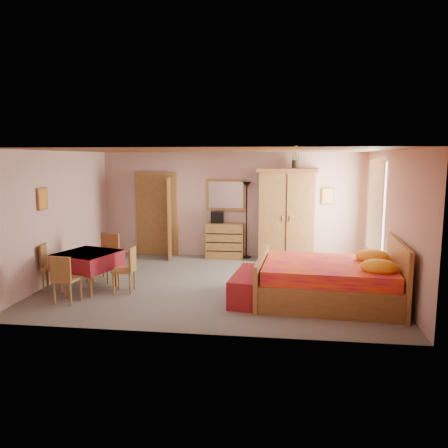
# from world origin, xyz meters

# --- Properties ---
(floor) EXTENTS (6.50, 6.50, 0.00)m
(floor) POSITION_xyz_m (0.00, 0.00, 0.00)
(floor) COLOR slate
(floor) RESTS_ON ground
(ceiling) EXTENTS (6.50, 6.50, 0.00)m
(ceiling) POSITION_xyz_m (0.00, 0.00, 2.60)
(ceiling) COLOR brown
(ceiling) RESTS_ON wall_back
(wall_back) EXTENTS (6.50, 0.10, 2.60)m
(wall_back) POSITION_xyz_m (0.00, 2.50, 1.30)
(wall_back) COLOR tan
(wall_back) RESTS_ON floor
(wall_front) EXTENTS (6.50, 0.10, 2.60)m
(wall_front) POSITION_xyz_m (0.00, -2.50, 1.30)
(wall_front) COLOR tan
(wall_front) RESTS_ON floor
(wall_left) EXTENTS (0.10, 5.00, 2.60)m
(wall_left) POSITION_xyz_m (-3.25, 0.00, 1.30)
(wall_left) COLOR tan
(wall_left) RESTS_ON floor
(wall_right) EXTENTS (0.10, 5.00, 2.60)m
(wall_right) POSITION_xyz_m (3.25, 0.00, 1.30)
(wall_right) COLOR tan
(wall_right) RESTS_ON floor
(doorway) EXTENTS (1.06, 0.12, 2.15)m
(doorway) POSITION_xyz_m (-1.90, 2.47, 1.02)
(doorway) COLOR #9E6B35
(doorway) RESTS_ON floor
(window) EXTENTS (0.08, 1.40, 1.95)m
(window) POSITION_xyz_m (3.21, 1.20, 1.45)
(window) COLOR white
(window) RESTS_ON wall_right
(picture_left) EXTENTS (0.04, 0.32, 0.42)m
(picture_left) POSITION_xyz_m (-3.22, -0.60, 1.70)
(picture_left) COLOR orange
(picture_left) RESTS_ON wall_left
(picture_back) EXTENTS (0.30, 0.04, 0.40)m
(picture_back) POSITION_xyz_m (2.35, 2.47, 1.55)
(picture_back) COLOR #D8BF59
(picture_back) RESTS_ON wall_back
(chest_of_drawers) EXTENTS (0.92, 0.48, 0.87)m
(chest_of_drawers) POSITION_xyz_m (-0.13, 2.28, 0.43)
(chest_of_drawers) COLOR olive
(chest_of_drawers) RESTS_ON floor
(wall_mirror) EXTENTS (1.00, 0.09, 0.79)m
(wall_mirror) POSITION_xyz_m (-0.13, 2.49, 1.55)
(wall_mirror) COLOR white
(wall_mirror) RESTS_ON wall_back
(stereo) EXTENTS (0.32, 0.24, 0.28)m
(stereo) POSITION_xyz_m (-0.33, 2.33, 1.01)
(stereo) COLOR black
(stereo) RESTS_ON chest_of_drawers
(floor_lamp) EXTENTS (0.30, 0.30, 1.89)m
(floor_lamp) POSITION_xyz_m (0.39, 2.35, 0.94)
(floor_lamp) COLOR black
(floor_lamp) RESTS_ON floor
(wardrobe) EXTENTS (1.44, 0.78, 2.22)m
(wardrobe) POSITION_xyz_m (1.37, 2.18, 1.11)
(wardrobe) COLOR #AA7639
(wardrobe) RESTS_ON floor
(sunflower_vase) EXTENTS (0.22, 0.22, 0.54)m
(sunflower_vase) POSITION_xyz_m (1.54, 2.24, 2.48)
(sunflower_vase) COLOR gold
(sunflower_vase) RESTS_ON wardrobe
(bed) EXTENTS (2.51, 2.04, 1.10)m
(bed) POSITION_xyz_m (2.04, -0.79, 0.55)
(bed) COLOR #BD1239
(bed) RESTS_ON floor
(bench) EXTENTS (0.68, 1.46, 0.47)m
(bench) POSITION_xyz_m (0.71, -0.85, 0.24)
(bench) COLOR maroon
(bench) RESTS_ON floor
(dining_table) EXTENTS (1.22, 1.22, 0.71)m
(dining_table) POSITION_xyz_m (-2.35, -0.66, 0.36)
(dining_table) COLOR maroon
(dining_table) RESTS_ON floor
(chair_south) EXTENTS (0.42, 0.42, 0.84)m
(chair_south) POSITION_xyz_m (-2.39, -1.42, 0.42)
(chair_south) COLOR #AB733A
(chair_south) RESTS_ON floor
(chair_north) EXTENTS (0.51, 0.51, 0.94)m
(chair_north) POSITION_xyz_m (-2.28, -0.03, 0.47)
(chair_north) COLOR olive
(chair_north) RESTS_ON floor
(chair_west) EXTENTS (0.48, 0.48, 0.86)m
(chair_west) POSITION_xyz_m (-3.04, -0.67, 0.43)
(chair_west) COLOR #AC7E3A
(chair_west) RESTS_ON floor
(chair_east) EXTENTS (0.40, 0.40, 0.83)m
(chair_east) POSITION_xyz_m (-1.64, -0.72, 0.42)
(chair_east) COLOR #AE7D3B
(chair_east) RESTS_ON floor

